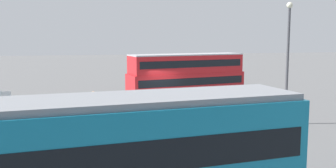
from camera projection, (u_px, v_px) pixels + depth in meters
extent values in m
plane|color=slate|center=(167.00, 103.00, 29.58)|extent=(160.00, 160.00, 0.00)
cube|color=red|center=(186.00, 82.00, 32.95)|extent=(10.69, 4.48, 1.74)
cube|color=red|center=(186.00, 64.00, 32.74)|extent=(10.36, 4.32, 1.53)
cube|color=black|center=(186.00, 80.00, 32.92)|extent=(10.18, 4.41, 0.64)
cube|color=black|center=(186.00, 63.00, 32.74)|extent=(9.86, 4.25, 0.60)
cube|color=#8C198C|center=(186.00, 89.00, 33.03)|extent=(10.49, 4.48, 0.24)
cube|color=#B2B2B7|center=(187.00, 54.00, 32.64)|extent=(10.36, 4.32, 0.10)
cylinder|color=black|center=(152.00, 93.00, 31.72)|extent=(1.46, 2.63, 1.00)
cylinder|color=black|center=(214.00, 89.00, 34.21)|extent=(1.46, 2.63, 1.00)
cube|color=teal|center=(74.00, 160.00, 10.56)|extent=(13.86, 3.97, 3.07)
cube|color=black|center=(74.00, 149.00, 10.52)|extent=(13.32, 3.95, 0.90)
cube|color=gray|center=(73.00, 103.00, 10.35)|extent=(13.57, 3.73, 0.20)
cylinder|color=black|center=(95.00, 112.00, 23.95)|extent=(0.14, 0.14, 0.88)
cylinder|color=black|center=(93.00, 112.00, 24.05)|extent=(0.14, 0.14, 0.88)
cylinder|color=#335938|center=(94.00, 100.00, 23.91)|extent=(0.45, 0.45, 0.68)
sphere|color=tan|center=(93.00, 93.00, 23.85)|extent=(0.24, 0.24, 0.24)
cylinder|color=#4C3F2D|center=(198.00, 116.00, 22.93)|extent=(0.14, 0.14, 0.81)
cylinder|color=#4C3F2D|center=(194.00, 116.00, 23.03)|extent=(0.14, 0.14, 0.81)
cylinder|color=#335938|center=(196.00, 104.00, 22.89)|extent=(0.45, 0.45, 0.63)
sphere|color=#8C6647|center=(196.00, 97.00, 22.84)|extent=(0.22, 0.22, 0.22)
cube|color=gray|center=(97.00, 106.00, 22.65)|extent=(6.68, 0.78, 0.06)
cube|color=gray|center=(97.00, 114.00, 22.71)|extent=(6.68, 0.78, 0.06)
cylinder|color=gray|center=(153.00, 113.00, 23.13)|extent=(0.07, 0.07, 1.05)
cylinder|color=gray|center=(97.00, 115.00, 22.72)|extent=(0.07, 0.07, 1.05)
cylinder|color=gray|center=(40.00, 116.00, 22.30)|extent=(0.07, 0.07, 1.05)
cylinder|color=slate|center=(0.00, 109.00, 21.57)|extent=(0.10, 0.10, 2.21)
cylinder|color=#4C4C51|center=(287.00, 67.00, 22.19)|extent=(0.16, 0.16, 6.87)
sphere|color=#F2EFCC|center=(290.00, 5.00, 21.74)|extent=(0.36, 0.36, 0.36)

